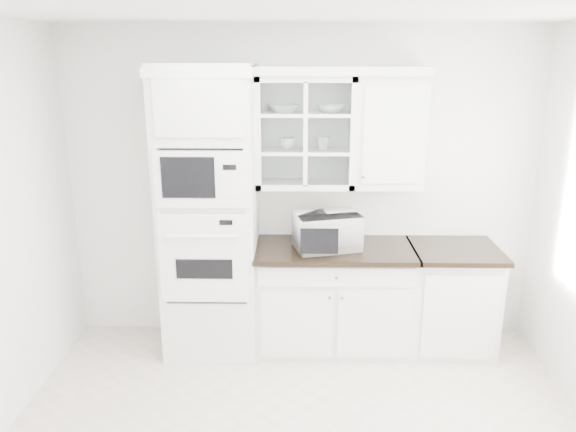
{
  "coord_description": "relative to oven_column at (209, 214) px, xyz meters",
  "views": [
    {
      "loc": [
        -0.02,
        -2.96,
        2.5
      ],
      "look_at": [
        -0.1,
        1.05,
        1.3
      ],
      "focal_mm": 35.0,
      "sensor_mm": 36.0,
      "label": 1
    }
  ],
  "objects": [
    {
      "name": "upper_cabinet_solid",
      "position": [
        1.46,
        0.17,
        0.65
      ],
      "size": [
        0.55,
        0.33,
        0.9
      ],
      "primitive_type": "cube",
      "color": "silver",
      "rests_on": "room_shell"
    },
    {
      "name": "bowl_b",
      "position": [
        0.98,
        0.16,
        0.84
      ],
      "size": [
        0.24,
        0.24,
        0.06
      ],
      "primitive_type": "imported",
      "rotation": [
        0.0,
        0.0,
        -0.24
      ],
      "color": "white",
      "rests_on": "upper_cabinet_glass"
    },
    {
      "name": "oven_column",
      "position": [
        0.0,
        0.0,
        0.0
      ],
      "size": [
        0.76,
        0.68,
        2.4
      ],
      "color": "silver",
      "rests_on": "ground"
    },
    {
      "name": "countertop_microwave",
      "position": [
        0.96,
        -0.0,
        -0.13
      ],
      "size": [
        0.6,
        0.54,
        0.3
      ],
      "primitive_type": "imported",
      "rotation": [
        0.0,
        0.0,
        3.4
      ],
      "color": "white",
      "rests_on": "base_cabinet_run"
    },
    {
      "name": "room_shell",
      "position": [
        0.75,
        -0.99,
        0.58
      ],
      "size": [
        4.0,
        3.5,
        2.7
      ],
      "color": "white",
      "rests_on": "ground"
    },
    {
      "name": "cup_b",
      "position": [
        0.92,
        0.17,
        0.56
      ],
      "size": [
        0.12,
        0.12,
        0.11
      ],
      "primitive_type": "imported",
      "rotation": [
        0.0,
        0.0,
        0.03
      ],
      "color": "white",
      "rests_on": "upper_cabinet_glass"
    },
    {
      "name": "upper_cabinet_glass",
      "position": [
        0.78,
        0.17,
        0.65
      ],
      "size": [
        0.8,
        0.33,
        0.9
      ],
      "color": "silver",
      "rests_on": "room_shell"
    },
    {
      "name": "crown_molding",
      "position": [
        0.68,
        0.14,
        1.14
      ],
      "size": [
        2.14,
        0.38,
        0.07
      ],
      "primitive_type": "cube",
      "color": "white",
      "rests_on": "room_shell"
    },
    {
      "name": "base_cabinet_run",
      "position": [
        1.03,
        0.03,
        -0.74
      ],
      "size": [
        1.32,
        0.67,
        0.92
      ],
      "color": "silver",
      "rests_on": "ground"
    },
    {
      "name": "bowl_a",
      "position": [
        0.6,
        0.18,
        0.84
      ],
      "size": [
        0.3,
        0.3,
        0.06
      ],
      "primitive_type": "imported",
      "rotation": [
        0.0,
        0.0,
        0.3
      ],
      "color": "white",
      "rests_on": "upper_cabinet_glass"
    },
    {
      "name": "cup_a",
      "position": [
        0.64,
        0.17,
        0.56
      ],
      "size": [
        0.15,
        0.15,
        0.09
      ],
      "primitive_type": "imported",
      "rotation": [
        0.0,
        0.0,
        -0.33
      ],
      "color": "white",
      "rests_on": "upper_cabinet_glass"
    },
    {
      "name": "extra_base_cabinet",
      "position": [
        2.03,
        0.03,
        -0.74
      ],
      "size": [
        0.72,
        0.67,
        0.92
      ],
      "color": "silver",
      "rests_on": "ground"
    }
  ]
}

